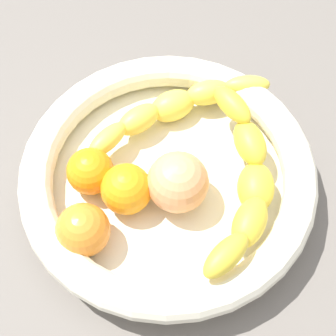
{
  "coord_description": "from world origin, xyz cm",
  "views": [
    {
      "loc": [
        20.25,
        -19.76,
        57.44
      ],
      "look_at": [
        0.0,
        0.0,
        8.11
      ],
      "focal_mm": 52.29,
      "sensor_mm": 36.0,
      "label": 1
    }
  ],
  "objects_px": {
    "banana_draped_right": "(246,181)",
    "orange_mid_right": "(90,171)",
    "banana_draped_left": "(175,107)",
    "fruit_bowl": "(168,176)",
    "orange_front": "(126,189)",
    "orange_mid_left": "(83,230)",
    "peach_blush": "(178,182)"
  },
  "relations": [
    {
      "from": "orange_mid_left",
      "to": "peach_blush",
      "type": "distance_m",
      "value": 0.12
    },
    {
      "from": "banana_draped_right",
      "to": "orange_mid_right",
      "type": "xyz_separation_m",
      "value": [
        -0.14,
        -0.12,
        -0.01
      ]
    },
    {
      "from": "orange_front",
      "to": "orange_mid_left",
      "type": "xyz_separation_m",
      "value": [
        0.0,
        -0.07,
        0.0
      ]
    },
    {
      "from": "banana_draped_right",
      "to": "peach_blush",
      "type": "relative_size",
      "value": 2.76
    },
    {
      "from": "peach_blush",
      "to": "orange_front",
      "type": "bearing_deg",
      "value": -128.76
    },
    {
      "from": "orange_front",
      "to": "orange_mid_left",
      "type": "height_order",
      "value": "same"
    },
    {
      "from": "fruit_bowl",
      "to": "orange_mid_left",
      "type": "height_order",
      "value": "orange_mid_left"
    },
    {
      "from": "banana_draped_left",
      "to": "orange_front",
      "type": "bearing_deg",
      "value": -69.64
    },
    {
      "from": "fruit_bowl",
      "to": "banana_draped_left",
      "type": "xyz_separation_m",
      "value": [
        -0.06,
        0.07,
        0.01
      ]
    },
    {
      "from": "banana_draped_left",
      "to": "banana_draped_right",
      "type": "bearing_deg",
      "value": -8.7
    },
    {
      "from": "orange_front",
      "to": "orange_mid_left",
      "type": "bearing_deg",
      "value": -86.07
    },
    {
      "from": "fruit_bowl",
      "to": "banana_draped_left",
      "type": "height_order",
      "value": "banana_draped_left"
    },
    {
      "from": "fruit_bowl",
      "to": "peach_blush",
      "type": "bearing_deg",
      "value": -17.17
    },
    {
      "from": "banana_draped_right",
      "to": "orange_mid_left",
      "type": "bearing_deg",
      "value": -116.55
    },
    {
      "from": "fruit_bowl",
      "to": "orange_front",
      "type": "bearing_deg",
      "value": -104.15
    },
    {
      "from": "orange_mid_right",
      "to": "peach_blush",
      "type": "bearing_deg",
      "value": 35.32
    },
    {
      "from": "fruit_bowl",
      "to": "orange_front",
      "type": "relative_size",
      "value": 5.92
    },
    {
      "from": "banana_draped_right",
      "to": "orange_mid_left",
      "type": "distance_m",
      "value": 0.19
    },
    {
      "from": "banana_draped_right",
      "to": "orange_mid_right",
      "type": "relative_size",
      "value": 3.52
    },
    {
      "from": "fruit_bowl",
      "to": "orange_mid_right",
      "type": "distance_m",
      "value": 0.09
    },
    {
      "from": "orange_mid_left",
      "to": "orange_mid_right",
      "type": "distance_m",
      "value": 0.07
    },
    {
      "from": "banana_draped_left",
      "to": "orange_mid_left",
      "type": "relative_size",
      "value": 4.07
    },
    {
      "from": "orange_mid_right",
      "to": "peach_blush",
      "type": "height_order",
      "value": "peach_blush"
    },
    {
      "from": "banana_draped_left",
      "to": "banana_draped_right",
      "type": "height_order",
      "value": "banana_draped_right"
    },
    {
      "from": "banana_draped_right",
      "to": "orange_front",
      "type": "xyz_separation_m",
      "value": [
        -0.09,
        -0.1,
        -0.01
      ]
    },
    {
      "from": "orange_mid_left",
      "to": "orange_mid_right",
      "type": "bearing_deg",
      "value": 134.47
    },
    {
      "from": "orange_mid_right",
      "to": "banana_draped_right",
      "type": "bearing_deg",
      "value": 40.4
    },
    {
      "from": "orange_mid_left",
      "to": "fruit_bowl",
      "type": "bearing_deg",
      "value": 85.83
    },
    {
      "from": "orange_mid_left",
      "to": "peach_blush",
      "type": "bearing_deg",
      "value": 74.1
    },
    {
      "from": "banana_draped_left",
      "to": "peach_blush",
      "type": "bearing_deg",
      "value": -43.19
    },
    {
      "from": "orange_mid_left",
      "to": "peach_blush",
      "type": "xyz_separation_m",
      "value": [
        0.03,
        0.11,
        0.01
      ]
    },
    {
      "from": "banana_draped_left",
      "to": "orange_mid_right",
      "type": "relative_size",
      "value": 4.38
    }
  ]
}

